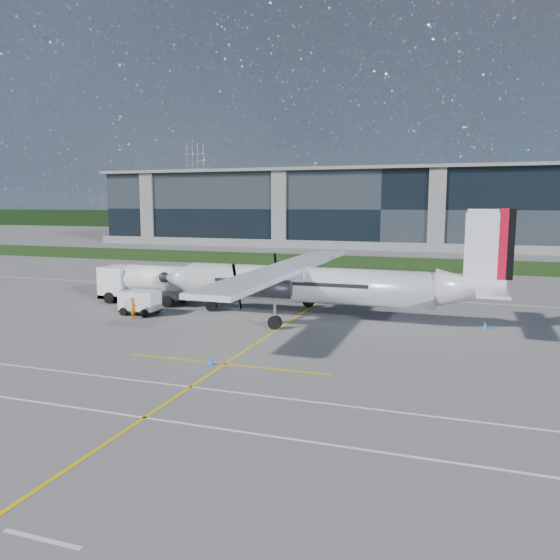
# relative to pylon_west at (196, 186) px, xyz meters

# --- Properties ---
(ground) EXTENTS (400.00, 400.00, 0.00)m
(ground) POSITION_rel_pylon_west_xyz_m (80.00, -110.00, -15.00)
(ground) COLOR #5D5B58
(ground) RESTS_ON ground
(grass_strip) EXTENTS (400.00, 18.00, 0.04)m
(grass_strip) POSITION_rel_pylon_west_xyz_m (80.00, -102.00, -14.98)
(grass_strip) COLOR #15340E
(grass_strip) RESTS_ON ground
(terminal_building) EXTENTS (120.00, 20.00, 15.00)m
(terminal_building) POSITION_rel_pylon_west_xyz_m (80.00, -70.00, -7.50)
(terminal_building) COLOR black
(terminal_building) RESTS_ON ground
(tree_line) EXTENTS (400.00, 6.00, 6.00)m
(tree_line) POSITION_rel_pylon_west_xyz_m (80.00, -10.00, -12.00)
(tree_line) COLOR black
(tree_line) RESTS_ON ground
(pylon_west) EXTENTS (9.00, 4.60, 30.00)m
(pylon_west) POSITION_rel_pylon_west_xyz_m (0.00, 0.00, 0.00)
(pylon_west) COLOR gray
(pylon_west) RESTS_ON ground
(yellow_taxiway_centerline) EXTENTS (0.20, 70.00, 0.01)m
(yellow_taxiway_centerline) POSITION_rel_pylon_west_xyz_m (83.00, -140.00, -14.99)
(yellow_taxiway_centerline) COLOR yellow
(yellow_taxiway_centerline) RESTS_ON ground
(white_lane_line) EXTENTS (90.00, 0.15, 0.01)m
(white_lane_line) POSITION_rel_pylon_west_xyz_m (80.00, -164.00, -14.99)
(white_lane_line) COLOR white
(white_lane_line) RESTS_ON ground
(turboprop_aircraft) EXTENTS (27.15, 28.16, 8.45)m
(turboprop_aircraft) POSITION_rel_pylon_west_xyz_m (84.81, -142.89, -10.78)
(turboprop_aircraft) COLOR silver
(turboprop_aircraft) RESTS_ON ground
(fuel_tanker_truck) EXTENTS (8.97, 2.92, 3.36)m
(fuel_tanker_truck) POSITION_rel_pylon_west_xyz_m (68.04, -141.28, -13.32)
(fuel_tanker_truck) COLOR white
(fuel_tanker_truck) RESTS_ON ground
(baggage_tug) EXTENTS (3.19, 1.91, 1.91)m
(baggage_tug) POSITION_rel_pylon_west_xyz_m (70.94, -145.84, -14.04)
(baggage_tug) COLOR silver
(baggage_tug) RESTS_ON ground
(ground_crew_person) EXTENTS (0.67, 0.84, 1.86)m
(ground_crew_person) POSITION_rel_pylon_west_xyz_m (71.40, -147.43, -14.07)
(ground_crew_person) COLOR #F25907
(ground_crew_person) RESTS_ON ground
(safety_cone_nose_port) EXTENTS (0.36, 0.36, 0.50)m
(safety_cone_nose_port) POSITION_rel_pylon_west_xyz_m (72.07, -144.75, -14.75)
(safety_cone_nose_port) COLOR blue
(safety_cone_nose_port) RESTS_ON ground
(safety_cone_portwing) EXTENTS (0.36, 0.36, 0.50)m
(safety_cone_portwing) POSITION_rel_pylon_west_xyz_m (82.29, -156.36, -14.75)
(safety_cone_portwing) COLOR blue
(safety_cone_portwing) RESTS_ON ground
(safety_cone_tail) EXTENTS (0.36, 0.36, 0.50)m
(safety_cone_tail) POSITION_rel_pylon_west_xyz_m (96.81, -142.29, -14.75)
(safety_cone_tail) COLOR blue
(safety_cone_tail) RESTS_ON ground
(safety_cone_fwd) EXTENTS (0.36, 0.36, 0.50)m
(safety_cone_fwd) POSITION_rel_pylon_west_xyz_m (70.88, -143.03, -14.75)
(safety_cone_fwd) COLOR blue
(safety_cone_fwd) RESTS_ON ground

